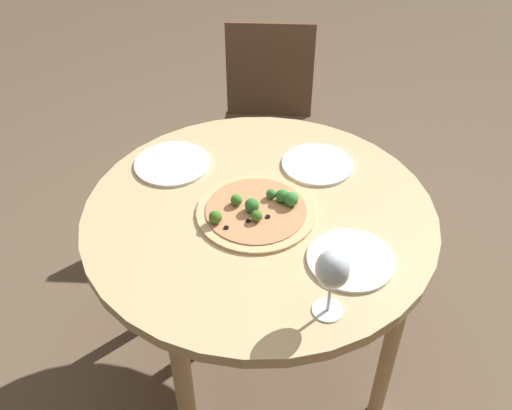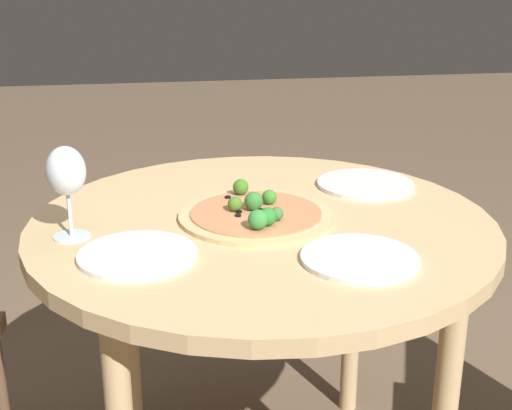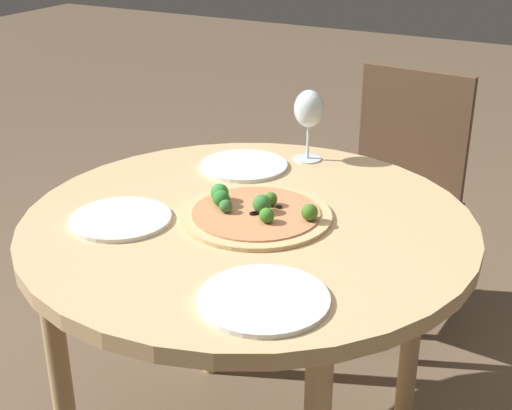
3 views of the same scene
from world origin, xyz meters
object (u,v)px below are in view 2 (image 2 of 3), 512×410
plate_side (360,258)px  plate_near (365,184)px  plate_far (138,255)px  pizza (256,213)px  wine_glass (66,173)px

plate_side → plate_near: bearing=-18.6°
plate_side → plate_far: bearing=78.9°
pizza → plate_far: bearing=123.8°
pizza → wine_glass: bearing=97.1°
pizza → plate_far: pizza is taller
plate_near → pizza: bearing=120.8°
pizza → plate_side: bearing=-147.9°
plate_near → plate_far: 0.66m
wine_glass → plate_far: (-0.12, -0.13, -0.13)m
pizza → plate_near: size_ratio=1.42×
plate_near → plate_far: (-0.35, 0.56, 0.00)m
pizza → plate_side: 0.30m
pizza → wine_glass: wine_glass is taller
wine_glass → plate_far: bearing=-132.8°
plate_far → plate_side: (-0.08, -0.42, 0.00)m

